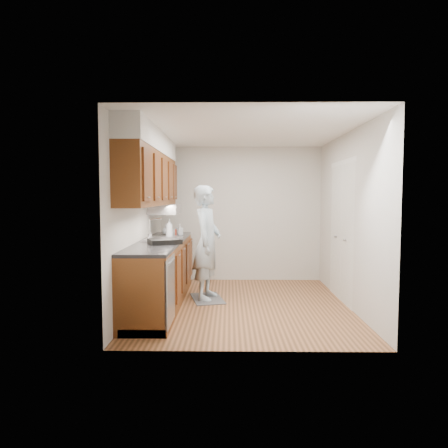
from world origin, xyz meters
The scene contains 16 objects.
floor centered at (0.00, 0.00, 0.00)m, with size 3.50×3.50×0.00m, color #9D633B.
ceiling centered at (0.00, 0.00, 2.50)m, with size 3.50×3.50×0.00m, color white.
wall_left centered at (-1.50, 0.00, 1.25)m, with size 0.02×3.50×2.50m, color beige.
wall_right centered at (1.50, 0.00, 1.25)m, with size 0.02×3.50×2.50m, color beige.
wall_back centered at (0.00, 1.75, 1.25)m, with size 3.00×0.02×2.50m, color beige.
counter centered at (-1.20, 0.00, 0.49)m, with size 0.64×2.80×1.30m.
upper_cabinets centered at (-1.33, 0.05, 1.95)m, with size 0.47×2.80×1.21m.
closet_door centered at (1.49, 0.30, 1.02)m, with size 0.02×1.22×2.05m, color white.
floor_mat centered at (-0.55, 0.32, 0.01)m, with size 0.44×0.74×0.01m, color slate.
person centered at (-0.55, 0.32, 1.00)m, with size 0.69×0.46×1.96m, color #A4B9C8.
soap_bottle_a centered at (-1.16, 0.56, 1.08)m, with size 0.11×0.11×0.28m, color silver.
soap_bottle_b centered at (-1.03, 0.87, 1.03)m, with size 0.08×0.08×0.18m, color silver.
soap_bottle_c centered at (-1.26, 0.88, 1.03)m, with size 0.14×0.14×0.17m, color silver.
soda_can centered at (-1.09, 0.69, 0.99)m, with size 0.06×0.06×0.11m, color #A32E1C.
steel_can centered at (-1.11, 0.66, 1.00)m, with size 0.07×0.07×0.12m, color #A5A5AA.
dish_rack centered at (-1.08, -0.37, 0.97)m, with size 0.41×0.34×0.06m, color black.
Camera 1 is at (-0.21, -5.72, 1.58)m, focal length 32.00 mm.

